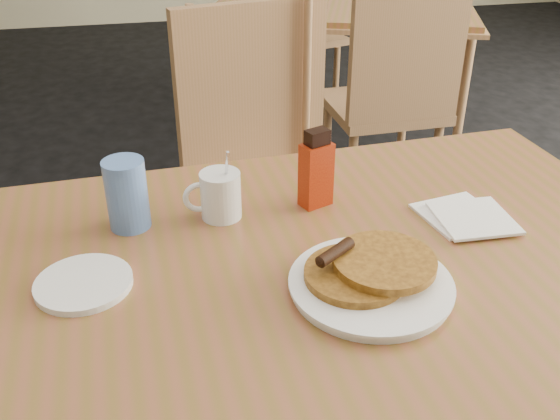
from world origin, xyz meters
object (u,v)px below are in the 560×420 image
Objects in this scene: neighbor_table at (343,12)px; chair_neighbor_near at (393,88)px; blue_tumbler at (127,194)px; coffee_mug at (219,194)px; chair_main_far at (260,154)px; syrup_bottle at (316,171)px; chair_neighbor_far at (301,18)px; main_table at (328,275)px; pancake_plate at (370,279)px.

chair_neighbor_near reaches higher than neighbor_table.
blue_tumbler is (-0.99, -1.11, 0.24)m from chair_neighbor_near.
chair_neighbor_near is at bearing -91.16° from neighbor_table.
chair_neighbor_near is at bearing 74.04° from coffee_mug.
chair_main_far reaches higher than syrup_bottle.
chair_neighbor_near is at bearing -106.41° from chair_neighbor_far.
coffee_mug is at bearing -0.35° from blue_tumbler.
neighbor_table is at bearing 72.11° from main_table.
neighbor_table is 1.50× the size of chair_neighbor_near.
chair_main_far is 0.86m from pancake_plate.
chair_main_far is (0.01, 0.74, -0.10)m from main_table.
chair_neighbor_far is at bearing 92.76° from coffee_mug.
pancake_plate is at bearing -67.87° from main_table.
coffee_mug is at bearing -127.96° from chair_neighbor_near.
chair_neighbor_near is at bearing 63.71° from main_table.
chair_neighbor_near is at bearing 66.77° from pancake_plate.
chair_neighbor_far is at bearing 77.04° from main_table.
pancake_plate is 1.66× the size of syrup_bottle.
main_table is at bearing -118.17° from chair_neighbor_near.
chair_main_far is at bearing -116.58° from neighbor_table.
syrup_bottle reaches higher than main_table.
blue_tumbler is at bearing 151.68° from main_table.
neighbor_table is at bearing 50.29° from chair_main_far.
main_table is 8.54× the size of syrup_bottle.
syrup_bottle is (-0.62, -1.11, 0.25)m from chair_neighbor_near.
chair_main_far reaches higher than main_table.
chair_neighbor_far is 5.27× the size of syrup_bottle.
blue_tumbler is at bearing -160.24° from coffee_mug.
chair_main_far is 6.25× the size of syrup_bottle.
blue_tumbler is at bearing -135.60° from chair_main_far.
chair_neighbor_far is 2.67m from syrup_bottle.
pancake_plate is at bearing -101.10° from chair_main_far.
chair_neighbor_far is at bearing 59.68° from chair_main_far.
main_table is 1.45m from chair_neighbor_near.
chair_main_far reaches higher than blue_tumbler.
chair_neighbor_far reaches higher than neighbor_table.
coffee_mug is (-0.17, 0.18, 0.09)m from main_table.
chair_main_far is 2.12m from chair_neighbor_far.
chair_main_far is 0.59m from syrup_bottle.
chair_neighbor_far is 6.24× the size of blue_tumbler.
blue_tumbler is (-1.00, -1.85, 0.11)m from neighbor_table.
chair_neighbor_far is 2.94m from pancake_plate.
chair_neighbor_near is 3.55× the size of pancake_plate.
coffee_mug reaches higher than blue_tumbler.
main_table is 2.14m from neighbor_table.
main_table is at bearing -103.97° from chair_main_far.
chair_neighbor_near is (-0.01, -0.74, -0.13)m from neighbor_table.
blue_tumbler is (-0.37, -0.01, -0.01)m from syrup_bottle.
chair_neighbor_far is 1.47m from chair_neighbor_near.
main_table is at bearing -119.52° from chair_neighbor_far.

